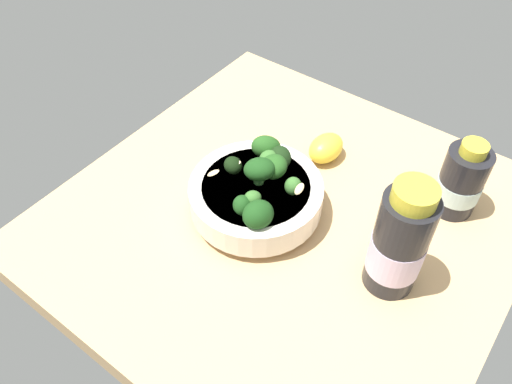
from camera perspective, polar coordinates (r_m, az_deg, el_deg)
ground_plane at (r=76.00cm, az=3.42°, el=-3.53°), size 61.56×61.56×4.48cm
bowl_of_broccoli at (r=71.70cm, az=0.14°, el=-0.04°), size 18.86×18.70×10.07cm
lemon_wedge at (r=81.71cm, az=7.76°, el=4.85°), size 6.86×5.21×4.11cm
bottle_tall at (r=63.60cm, az=15.55°, el=-5.54°), size 6.68×6.68×17.09cm
bottle_short at (r=76.68cm, az=21.75°, el=1.08°), size 6.20×6.20×12.11cm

